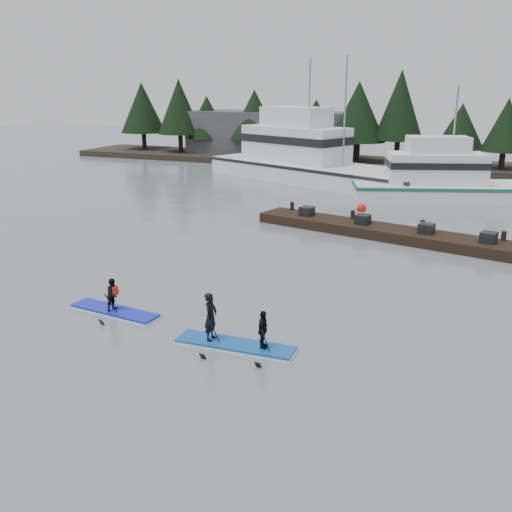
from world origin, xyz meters
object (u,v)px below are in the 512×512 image
at_px(fishing_boat_large, 311,170).
at_px(paddleboard_duo, 234,332).
at_px(fishing_boat_medium, 453,191).
at_px(paddleboard_solo, 114,303).
at_px(floating_dock, 397,234).

xyz_separation_m(fishing_boat_large, paddleboard_duo, (7.33, -31.21, -0.38)).
relative_size(fishing_boat_medium, paddleboard_solo, 4.31).
bearing_deg(fishing_boat_large, paddleboard_solo, -63.08).
xyz_separation_m(fishing_boat_medium, floating_dock, (-1.77, -12.35, -0.34)).
distance_m(fishing_boat_medium, paddleboard_duo, 27.54).
bearing_deg(paddleboard_solo, floating_dock, 67.77).
height_order(fishing_boat_medium, paddleboard_duo, fishing_boat_medium).
xyz_separation_m(paddleboard_solo, paddleboard_duo, (5.03, -0.86, 0.13)).
bearing_deg(fishing_boat_large, floating_dock, -36.40).
relative_size(paddleboard_solo, paddleboard_duo, 0.93).
bearing_deg(paddleboard_duo, paddleboard_solo, 167.96).
bearing_deg(paddleboard_duo, floating_dock, 78.08).
relative_size(fishing_boat_medium, paddleboard_duo, 4.00).
bearing_deg(paddleboard_solo, fishing_boat_medium, 76.58).
relative_size(fishing_boat_medium, floating_dock, 0.93).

